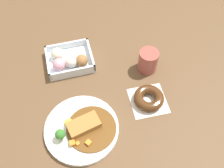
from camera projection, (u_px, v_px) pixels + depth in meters
The scene contains 5 objects.
ground_plane at pixel (88, 89), 0.95m from camera, with size 1.60×1.60×0.00m, color brown.
curry_plate at pixel (82, 128), 0.84m from camera, with size 0.25×0.25×0.06m.
donut_box at pixel (69, 60), 1.00m from camera, with size 0.18×0.15×0.06m.
chocolate_ring_donut at pixel (149, 98), 0.90m from camera, with size 0.14×0.14×0.04m.
coffee_mug at pixel (148, 61), 0.97m from camera, with size 0.08×0.08×0.09m, color #9E4C42.
Camera 1 is at (-0.04, -0.52, 0.80)m, focal length 39.74 mm.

